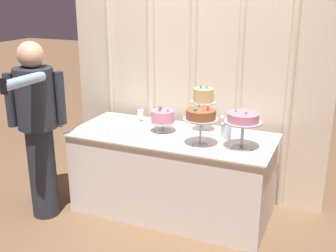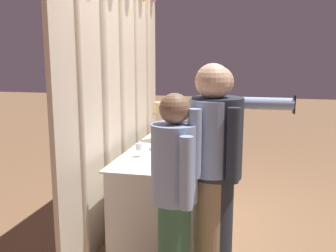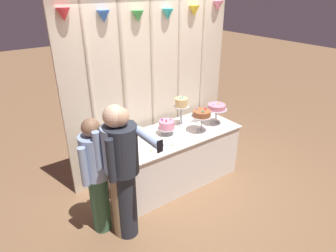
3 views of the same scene
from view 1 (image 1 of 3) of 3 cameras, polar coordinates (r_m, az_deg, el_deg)
ground_plane at (r=4.11m, az=-0.01°, el=-12.11°), size 24.00×24.00×0.00m
draped_curtain at (r=4.22m, az=3.49°, el=8.79°), size 2.71×0.16×2.66m
cake_table at (r=4.01m, az=0.56°, el=-6.51°), size 1.88×0.82×0.80m
cake_display_leftmost at (r=3.90m, az=-0.73°, el=1.18°), size 0.25×0.25×0.25m
cake_display_midleft at (r=3.84m, az=4.85°, el=3.80°), size 0.23×0.23×0.46m
cake_display_midright at (r=3.52m, az=4.50°, el=1.36°), size 0.30×0.30×0.36m
cake_display_rightmost at (r=3.49m, az=10.19°, el=0.79°), size 0.31×0.31×0.34m
wine_glass at (r=4.21m, az=-3.77°, el=1.72°), size 0.06×0.06×0.12m
flower_vase at (r=3.76m, az=7.92°, el=-0.44°), size 0.12×0.13×0.22m
tealight_far_left at (r=3.90m, az=-8.31°, el=-0.95°), size 0.05×0.05×0.04m
tealight_near_left at (r=3.97m, az=-5.48°, el=-0.54°), size 0.05×0.05×0.03m
tealight_near_right at (r=3.73m, az=-4.38°, el=-1.73°), size 0.04×0.04×0.03m
guest_man_dark_suit at (r=4.30m, az=-17.21°, el=0.18°), size 0.42×0.42×1.47m
guest_man_pink_jacket at (r=3.97m, az=-17.28°, el=-0.07°), size 0.48×0.48×1.63m
guest_girl_blue_dress at (r=3.99m, az=-17.49°, el=0.60°), size 0.44×0.75×1.65m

